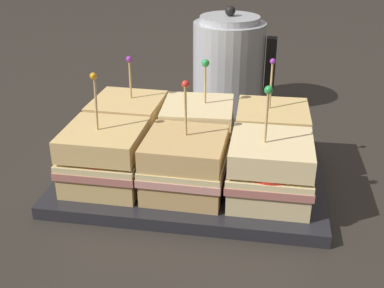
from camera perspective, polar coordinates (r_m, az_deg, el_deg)
name	(u,v)px	position (r m, az deg, el deg)	size (l,w,h in m)	color
ground_plane	(192,181)	(0.73, 0.00, -4.41)	(6.00, 6.00, 0.00)	#2D2823
serving_platter	(192,176)	(0.73, 0.00, -3.81)	(0.39, 0.27, 0.02)	#232328
sandwich_front_left	(105,157)	(0.68, -10.25, -1.56)	(0.11, 0.11, 0.17)	tan
sandwich_front_center	(185,165)	(0.66, -0.83, -2.46)	(0.11, 0.11, 0.16)	tan
sandwich_front_right	(270,170)	(0.65, 9.21, -3.08)	(0.11, 0.11, 0.16)	beige
sandwich_back_left	(128,125)	(0.78, -7.54, 2.27)	(0.12, 0.12, 0.15)	tan
sandwich_back_center	(198,130)	(0.76, 0.66, 1.67)	(0.12, 0.12, 0.16)	beige
sandwich_back_right	(271,135)	(0.75, 9.38, 1.09)	(0.11, 0.11, 0.16)	tan
kettle_steel	(229,64)	(0.99, 4.40, 9.47)	(0.17, 0.14, 0.21)	#B7BABF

